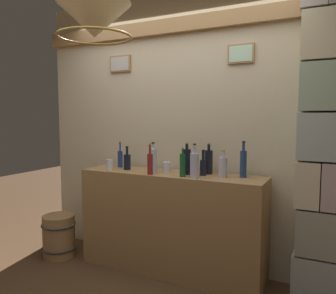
% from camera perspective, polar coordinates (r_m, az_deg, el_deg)
% --- Properties ---
extents(panelled_rear_partition, '(3.27, 0.15, 2.73)m').
position_cam_1_polar(panelled_rear_partition, '(3.37, 2.60, 4.13)').
color(panelled_rear_partition, beige).
rests_on(panelled_rear_partition, ground).
extents(stone_pillar, '(0.38, 0.37, 2.66)m').
position_cam_1_polar(stone_pillar, '(2.93, 25.01, 1.72)').
color(stone_pillar, '#9AA19B').
rests_on(stone_pillar, ground).
extents(bar_shelf_unit, '(1.78, 0.43, 0.96)m').
position_cam_1_polar(bar_shelf_unit, '(3.27, 0.40, -12.81)').
color(bar_shelf_unit, '#9E7547').
rests_on(bar_shelf_unit, ground).
extents(liquor_bottle_scotch, '(0.07, 0.07, 0.29)m').
position_cam_1_polar(liquor_bottle_scotch, '(3.11, 6.97, -2.47)').
color(liquor_bottle_scotch, black).
rests_on(liquor_bottle_scotch, bar_shelf_unit).
extents(liquor_bottle_mezcal, '(0.07, 0.07, 0.29)m').
position_cam_1_polar(liquor_bottle_mezcal, '(3.06, 3.24, -2.44)').
color(liquor_bottle_mezcal, black).
rests_on(liquor_bottle_mezcal, bar_shelf_unit).
extents(liquor_bottle_tequila, '(0.06, 0.06, 0.23)m').
position_cam_1_polar(liquor_bottle_tequila, '(3.03, 6.02, -3.30)').
color(liquor_bottle_tequila, black).
rests_on(liquor_bottle_tequila, bar_shelf_unit).
extents(liquor_bottle_gin, '(0.06, 0.06, 0.32)m').
position_cam_1_polar(liquor_bottle_gin, '(2.98, 12.74, -2.69)').
color(liquor_bottle_gin, navy).
rests_on(liquor_bottle_gin, bar_shelf_unit).
extents(liquor_bottle_rye, '(0.05, 0.05, 0.27)m').
position_cam_1_polar(liquor_bottle_rye, '(3.53, -8.17, -1.94)').
color(liquor_bottle_rye, navy).
rests_on(liquor_bottle_rye, bar_shelf_unit).
extents(liquor_bottle_rum, '(0.05, 0.05, 0.26)m').
position_cam_1_polar(liquor_bottle_rum, '(2.95, 2.50, -3.06)').
color(liquor_bottle_rum, '#175424').
rests_on(liquor_bottle_rum, bar_shelf_unit).
extents(liquor_bottle_whiskey, '(0.07, 0.07, 0.25)m').
position_cam_1_polar(liquor_bottle_whiskey, '(2.95, 9.36, -3.31)').
color(liquor_bottle_whiskey, '#B7B7D0').
rests_on(liquor_bottle_whiskey, bar_shelf_unit).
extents(liquor_bottle_bourbon, '(0.07, 0.07, 0.29)m').
position_cam_1_polar(liquor_bottle_bourbon, '(3.15, -2.56, -2.29)').
color(liquor_bottle_bourbon, '#A8C8D9').
rests_on(liquor_bottle_bourbon, bar_shelf_unit).
extents(liquor_bottle_brandy, '(0.07, 0.07, 0.23)m').
position_cam_1_polar(liquor_bottle_brandy, '(3.36, -6.99, -2.45)').
color(liquor_bottle_brandy, black).
rests_on(liquor_bottle_brandy, bar_shelf_unit).
extents(liquor_bottle_vermouth, '(0.08, 0.08, 0.30)m').
position_cam_1_polar(liquor_bottle_vermouth, '(2.91, 4.52, -3.07)').
color(liquor_bottle_vermouth, '#B7B5D2').
rests_on(liquor_bottle_vermouth, bar_shelf_unit).
extents(liquor_bottle_sherry, '(0.05, 0.05, 0.29)m').
position_cam_1_polar(liquor_bottle_sherry, '(3.06, -3.09, -2.74)').
color(liquor_bottle_sherry, maroon).
rests_on(liquor_bottle_sherry, bar_shelf_unit).
extents(glass_tumbler_rocks, '(0.06, 0.06, 0.11)m').
position_cam_1_polar(glass_tumbler_rocks, '(3.36, -9.95, -3.01)').
color(glass_tumbler_rocks, silver).
rests_on(glass_tumbler_rocks, bar_shelf_unit).
extents(glass_tumbler_highball, '(0.07, 0.07, 0.11)m').
position_cam_1_polar(glass_tumbler_highball, '(3.35, -2.64, -2.93)').
color(glass_tumbler_highball, silver).
rests_on(glass_tumbler_highball, bar_shelf_unit).
extents(glass_tumbler_shot, '(0.08, 0.08, 0.10)m').
position_cam_1_polar(glass_tumbler_shot, '(3.21, -0.25, -3.43)').
color(glass_tumbler_shot, silver).
rests_on(glass_tumbler_shot, bar_shelf_unit).
extents(pendant_lamp, '(0.50, 0.50, 0.54)m').
position_cam_1_polar(pendant_lamp, '(2.45, -12.47, 20.21)').
color(pendant_lamp, beige).
extents(wooden_barrel, '(0.36, 0.36, 0.44)m').
position_cam_1_polar(wooden_barrel, '(3.87, -18.13, -14.22)').
color(wooden_barrel, '#9E7547').
rests_on(wooden_barrel, ground).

